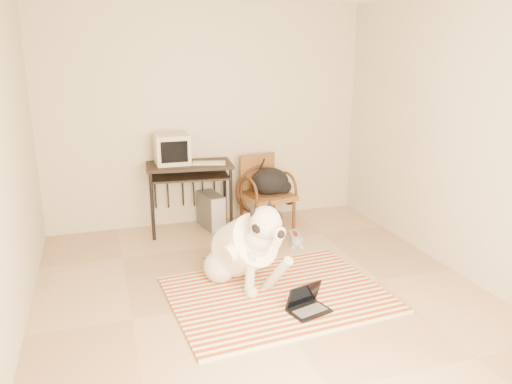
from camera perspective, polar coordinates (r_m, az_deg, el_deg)
name	(u,v)px	position (r m, az deg, el deg)	size (l,w,h in m)	color
floor	(265,298)	(4.59, 1.09, -12.05)	(4.50, 4.50, 0.00)	tan
wall_back	(207,116)	(6.26, -5.61, 8.59)	(4.50, 4.50, 0.00)	beige
wall_front	(444,255)	(2.21, 20.73, -6.71)	(4.50, 4.50, 0.00)	beige
wall_right	(467,138)	(5.13, 22.95, 5.71)	(4.50, 4.50, 0.00)	beige
rug	(277,294)	(4.63, 2.46, -11.61)	(1.99, 1.58, 0.02)	red
dog	(245,248)	(4.67, -1.29, -6.46)	(0.72, 1.17, 0.93)	silver
laptop	(307,304)	(4.35, 5.85, -12.63)	(0.38, 0.32, 0.23)	black
computer_desk	(190,174)	(6.01, -7.58, 2.10)	(1.06, 0.65, 0.84)	black
crt_monitor	(172,149)	(5.99, -9.57, 4.86)	(0.39, 0.38, 0.35)	#C0B497
desk_keyboard	(209,163)	(5.95, -5.39, 3.32)	(0.38, 0.14, 0.03)	#C0B497
pc_tower	(211,211)	(6.23, -5.13, -2.14)	(0.28, 0.49, 0.44)	#505053
rattan_chair	(265,191)	(6.25, 1.09, 0.09)	(0.68, 0.66, 0.87)	brown
backpack	(272,183)	(6.16, 1.81, 1.07)	(0.51, 0.39, 0.35)	black
sneaker_left	(264,239)	(5.76, 0.96, -5.40)	(0.23, 0.34, 0.11)	silver
sneaker_right	(295,239)	(5.78, 4.52, -5.39)	(0.19, 0.33, 0.11)	silver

